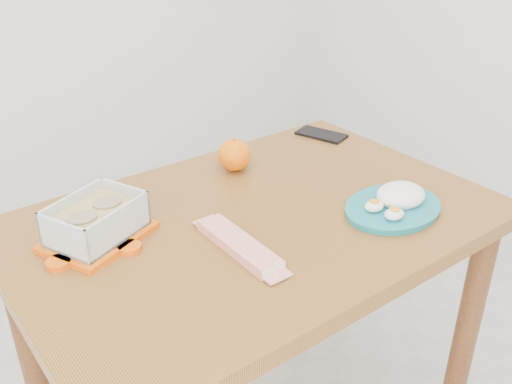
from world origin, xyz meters
TOP-DOWN VIEW (x-y plane):
  - dining_table at (0.03, 0.06)m, footprint 1.07×0.72m
  - food_container at (-0.29, 0.18)m, footprint 0.25×0.23m
  - orange_fruit at (0.13, 0.28)m, footprint 0.08×0.08m
  - rice_plate at (0.30, -0.11)m, footprint 0.25×0.25m
  - candy_bar at (-0.08, -0.03)m, footprint 0.06×0.23m
  - smartphone at (0.47, 0.31)m, footprint 0.11×0.16m

SIDE VIEW (x-z plane):
  - dining_table at x=0.03m, z-range 0.26..1.01m
  - smartphone at x=0.47m, z-range 0.75..0.76m
  - candy_bar at x=-0.08m, z-range 0.75..0.77m
  - rice_plate at x=0.30m, z-range 0.74..0.80m
  - orange_fruit at x=0.13m, z-range 0.75..0.83m
  - food_container at x=-0.29m, z-range 0.75..0.84m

